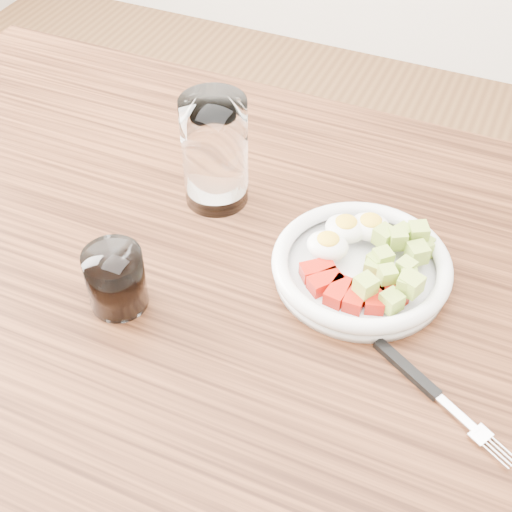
{
  "coord_description": "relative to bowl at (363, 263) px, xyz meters",
  "views": [
    {
      "loc": [
        0.26,
        -0.6,
        1.46
      ],
      "look_at": [
        -0.01,
        0.01,
        0.8
      ],
      "focal_mm": 50.0,
      "sensor_mm": 36.0,
      "label": 1
    }
  ],
  "objects": [
    {
      "name": "dining_table",
      "position": [
        -0.12,
        -0.06,
        -0.12
      ],
      "size": [
        1.5,
        0.9,
        0.77
      ],
      "color": "brown",
      "rests_on": "ground"
    },
    {
      "name": "bowl",
      "position": [
        0.0,
        0.0,
        0.0
      ],
      "size": [
        0.24,
        0.24,
        0.06
      ],
      "color": "white",
      "rests_on": "dining_table"
    },
    {
      "name": "fork",
      "position": [
        0.12,
        -0.14,
        -0.02
      ],
      "size": [
        0.19,
        0.11,
        0.01
      ],
      "color": "black",
      "rests_on": "dining_table"
    },
    {
      "name": "water_glass",
      "position": [
        -0.25,
        0.07,
        0.06
      ],
      "size": [
        0.09,
        0.09,
        0.17
      ],
      "primitive_type": "cylinder",
      "color": "white",
      "rests_on": "dining_table"
    },
    {
      "name": "coffee_glass",
      "position": [
        -0.27,
        -0.17,
        0.02
      ],
      "size": [
        0.07,
        0.07,
        0.09
      ],
      "color": "white",
      "rests_on": "dining_table"
    }
  ]
}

